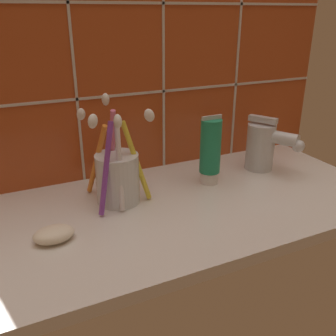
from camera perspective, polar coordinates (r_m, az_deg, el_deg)
sink_counter at (r=68.28cm, az=4.10°, el=-5.60°), size 70.65×35.63×2.00cm
tile_wall_backsplash at (r=76.85cm, az=-2.21°, el=15.88°), size 80.65×1.72×48.33cm
toothbrush_cup at (r=65.53cm, az=-7.78°, el=-0.96°), size 12.57×12.85×18.64cm
toothpaste_tube at (r=72.28cm, az=6.46°, el=2.68°), size 4.20×4.00×13.61cm
sink_faucet at (r=81.15cm, az=14.40°, el=3.43°), size 7.78×10.97×11.45cm
soap_bar at (r=58.26cm, az=-17.01°, el=-9.63°), size 6.01×4.38×2.27cm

